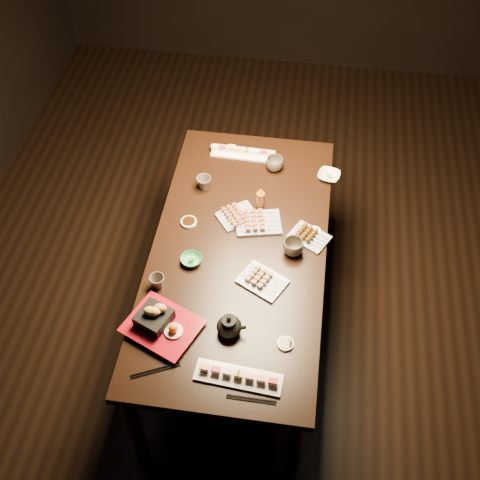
{
  "coord_description": "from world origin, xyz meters",
  "views": [
    {
      "loc": [
        0.24,
        -2.28,
        3.17
      ],
      "look_at": [
        -0.05,
        -0.3,
        0.77
      ],
      "focal_mm": 45.0,
      "sensor_mm": 36.0,
      "label": 1
    }
  ],
  "objects_px": {
    "dining_table": "(239,291)",
    "teacup_far_right": "(274,164)",
    "sushi_platter_far": "(243,151)",
    "edamame_bowl_green": "(191,260)",
    "teacup_far_left": "(204,183)",
    "teacup_near_left": "(157,282)",
    "teapot": "(229,325)",
    "sushi_platter_near": "(238,376)",
    "yakitori_plate_center": "(258,220)",
    "edamame_bowl_cream": "(329,176)",
    "condiment_bottle": "(260,198)",
    "yakitori_plate_right": "(262,279)",
    "teacup_mid_right": "(293,247)",
    "yakitori_plate_left": "(238,214)",
    "tempura_tray": "(161,321)"
  },
  "relations": [
    {
      "from": "dining_table",
      "to": "teacup_far_right",
      "type": "bearing_deg",
      "value": 90.48
    },
    {
      "from": "sushi_platter_far",
      "to": "edamame_bowl_green",
      "type": "bearing_deg",
      "value": 81.65
    },
    {
      "from": "edamame_bowl_green",
      "to": "teacup_far_left",
      "type": "relative_size",
      "value": 1.3
    },
    {
      "from": "teacup_near_left",
      "to": "teapot",
      "type": "xyz_separation_m",
      "value": [
        0.39,
        -0.21,
        0.02
      ]
    },
    {
      "from": "sushi_platter_near",
      "to": "yakitori_plate_center",
      "type": "relative_size",
      "value": 1.62
    },
    {
      "from": "teacup_far_right",
      "to": "edamame_bowl_cream",
      "type": "bearing_deg",
      "value": -4.94
    },
    {
      "from": "sushi_platter_near",
      "to": "yakitori_plate_center",
      "type": "height_order",
      "value": "yakitori_plate_center"
    },
    {
      "from": "edamame_bowl_cream",
      "to": "condiment_bottle",
      "type": "distance_m",
      "value": 0.46
    },
    {
      "from": "teacup_near_left",
      "to": "yakitori_plate_right",
      "type": "bearing_deg",
      "value": 10.55
    },
    {
      "from": "teacup_mid_right",
      "to": "yakitori_plate_center",
      "type": "bearing_deg",
      "value": 139.95
    },
    {
      "from": "condiment_bottle",
      "to": "teapot",
      "type": "bearing_deg",
      "value": -93.36
    },
    {
      "from": "teacup_mid_right",
      "to": "condiment_bottle",
      "type": "height_order",
      "value": "condiment_bottle"
    },
    {
      "from": "sushi_platter_near",
      "to": "condiment_bottle",
      "type": "distance_m",
      "value": 1.04
    },
    {
      "from": "teacup_mid_right",
      "to": "teacup_far_right",
      "type": "height_order",
      "value": "teacup_mid_right"
    },
    {
      "from": "sushi_platter_near",
      "to": "teacup_far_left",
      "type": "bearing_deg",
      "value": 111.89
    },
    {
      "from": "yakitori_plate_center",
      "to": "condiment_bottle",
      "type": "height_order",
      "value": "condiment_bottle"
    },
    {
      "from": "yakitori_plate_left",
      "to": "teapot",
      "type": "height_order",
      "value": "teapot"
    },
    {
      "from": "sushi_platter_near",
      "to": "teacup_mid_right",
      "type": "xyz_separation_m",
      "value": [
        0.18,
        0.74,
        0.02
      ]
    },
    {
      "from": "yakitori_plate_center",
      "to": "teacup_far_right",
      "type": "relative_size",
      "value": 2.38
    },
    {
      "from": "tempura_tray",
      "to": "teacup_far_right",
      "type": "xyz_separation_m",
      "value": [
        0.4,
        1.14,
        -0.02
      ]
    },
    {
      "from": "yakitori_plate_center",
      "to": "yakitori_plate_left",
      "type": "bearing_deg",
      "value": 151.6
    },
    {
      "from": "dining_table",
      "to": "yakitori_plate_center",
      "type": "bearing_deg",
      "value": 78.9
    },
    {
      "from": "teacup_near_left",
      "to": "teacup_far_left",
      "type": "height_order",
      "value": "teacup_far_left"
    },
    {
      "from": "yakitori_plate_center",
      "to": "teapot",
      "type": "distance_m",
      "value": 0.68
    },
    {
      "from": "edamame_bowl_green",
      "to": "edamame_bowl_cream",
      "type": "relative_size",
      "value": 0.87
    },
    {
      "from": "sushi_platter_near",
      "to": "teacup_far_left",
      "type": "xyz_separation_m",
      "value": [
        -0.36,
        1.14,
        0.01
      ]
    },
    {
      "from": "sushi_platter_far",
      "to": "yakitori_plate_right",
      "type": "bearing_deg",
      "value": 105.47
    },
    {
      "from": "tempura_tray",
      "to": "teacup_near_left",
      "type": "bearing_deg",
      "value": 131.78
    },
    {
      "from": "tempura_tray",
      "to": "yakitori_plate_right",
      "type": "bearing_deg",
      "value": 60.86
    },
    {
      "from": "edamame_bowl_green",
      "to": "teacup_near_left",
      "type": "height_order",
      "value": "teacup_near_left"
    },
    {
      "from": "dining_table",
      "to": "sushi_platter_far",
      "type": "bearing_deg",
      "value": 107.41
    },
    {
      "from": "teapot",
      "to": "condiment_bottle",
      "type": "xyz_separation_m",
      "value": [
        0.05,
        0.81,
        0.01
      ]
    },
    {
      "from": "teacup_far_right",
      "to": "yakitori_plate_left",
      "type": "bearing_deg",
      "value": -111.22
    },
    {
      "from": "dining_table",
      "to": "condiment_bottle",
      "type": "xyz_separation_m",
      "value": [
        0.07,
        0.32,
        0.45
      ]
    },
    {
      "from": "yakitori_plate_center",
      "to": "teacup_near_left",
      "type": "height_order",
      "value": "teacup_near_left"
    },
    {
      "from": "tempura_tray",
      "to": "sushi_platter_far",
      "type": "bearing_deg",
      "value": 104.07
    },
    {
      "from": "teacup_near_left",
      "to": "teacup_far_left",
      "type": "distance_m",
      "value": 0.71
    },
    {
      "from": "dining_table",
      "to": "yakitori_plate_center",
      "type": "distance_m",
      "value": 0.46
    },
    {
      "from": "sushi_platter_near",
      "to": "teacup_far_right",
      "type": "height_order",
      "value": "teacup_far_right"
    },
    {
      "from": "teacup_near_left",
      "to": "yakitori_plate_center",
      "type": "bearing_deg",
      "value": 47.09
    },
    {
      "from": "sushi_platter_far",
      "to": "teacup_near_left",
      "type": "relative_size",
      "value": 5.04
    },
    {
      "from": "yakitori_plate_center",
      "to": "edamame_bowl_cream",
      "type": "bearing_deg",
      "value": 36.19
    },
    {
      "from": "dining_table",
      "to": "condiment_bottle",
      "type": "bearing_deg",
      "value": 88.02
    },
    {
      "from": "yakitori_plate_right",
      "to": "tempura_tray",
      "type": "xyz_separation_m",
      "value": [
        -0.43,
        -0.33,
        0.03
      ]
    },
    {
      "from": "teacup_far_right",
      "to": "sushi_platter_near",
      "type": "bearing_deg",
      "value": -90.65
    },
    {
      "from": "dining_table",
      "to": "tempura_tray",
      "type": "distance_m",
      "value": 0.73
    },
    {
      "from": "dining_table",
      "to": "edamame_bowl_green",
      "type": "relative_size",
      "value": 16.76
    },
    {
      "from": "teacup_far_left",
      "to": "teacup_far_right",
      "type": "bearing_deg",
      "value": 29.05
    },
    {
      "from": "teacup_far_right",
      "to": "teapot",
      "type": "xyz_separation_m",
      "value": [
        -0.09,
        -1.12,
        0.02
      ]
    },
    {
      "from": "dining_table",
      "to": "condiment_bottle",
      "type": "relative_size",
      "value": 12.61
    }
  ]
}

